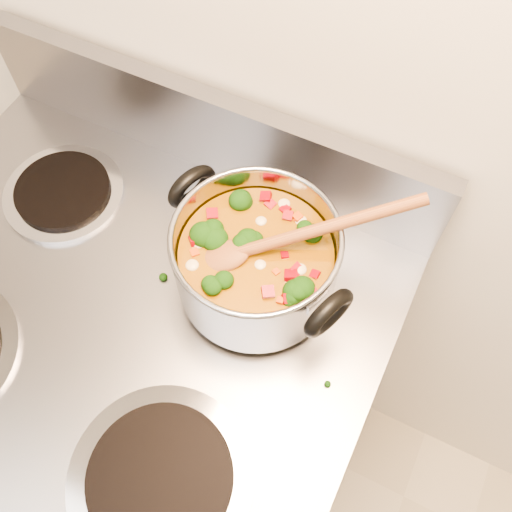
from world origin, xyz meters
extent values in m
cube|color=gray|center=(-0.05, 1.16, 0.46)|extent=(0.77, 0.67, 0.92)
cube|color=gray|center=(-0.05, 1.47, 1.00)|extent=(0.77, 0.03, 0.16)
cylinder|color=#A5A5AD|center=(0.13, 1.01, 0.92)|extent=(0.23, 0.23, 0.01)
cylinder|color=black|center=(0.13, 1.01, 0.93)|extent=(0.18, 0.18, 0.01)
cylinder|color=#A5A5AD|center=(-0.23, 1.31, 0.92)|extent=(0.19, 0.19, 0.01)
cylinder|color=black|center=(-0.23, 1.31, 0.93)|extent=(0.15, 0.15, 0.01)
cylinder|color=#A5A5AD|center=(0.13, 1.31, 0.92)|extent=(0.19, 0.19, 0.01)
cylinder|color=black|center=(0.13, 1.31, 0.93)|extent=(0.15, 0.15, 0.01)
cylinder|color=#9D9DA4|center=(0.12, 1.30, 1.00)|extent=(0.22, 0.22, 0.12)
torus|color=#9D9DA4|center=(0.12, 1.30, 1.06)|extent=(0.23, 0.23, 0.01)
cylinder|color=#82550B|center=(0.12, 1.30, 0.98)|extent=(0.21, 0.21, 0.08)
torus|color=black|center=(0.00, 1.35, 1.04)|extent=(0.05, 0.08, 0.08)
torus|color=black|center=(0.24, 1.26, 1.04)|extent=(0.05, 0.08, 0.08)
ellipsoid|color=black|center=(0.12, 1.34, 1.02)|extent=(0.04, 0.04, 0.03)
ellipsoid|color=black|center=(0.10, 1.30, 1.02)|extent=(0.04, 0.04, 0.03)
ellipsoid|color=black|center=(0.04, 1.30, 1.02)|extent=(0.04, 0.04, 0.03)
ellipsoid|color=black|center=(0.08, 1.22, 1.02)|extent=(0.04, 0.04, 0.03)
ellipsoid|color=black|center=(0.16, 1.31, 1.02)|extent=(0.04, 0.04, 0.03)
ellipsoid|color=black|center=(0.19, 1.25, 1.02)|extent=(0.04, 0.04, 0.03)
ellipsoid|color=black|center=(0.20, 1.31, 1.02)|extent=(0.04, 0.04, 0.03)
ellipsoid|color=#9C0513|center=(0.17, 1.29, 1.02)|extent=(0.01, 0.01, 0.01)
ellipsoid|color=#9C0513|center=(0.10, 1.27, 1.02)|extent=(0.01, 0.01, 0.01)
ellipsoid|color=#9C0513|center=(0.14, 1.25, 1.02)|extent=(0.01, 0.01, 0.01)
ellipsoid|color=#9C0513|center=(0.13, 1.28, 1.02)|extent=(0.01, 0.01, 0.01)
ellipsoid|color=#9C0513|center=(0.09, 1.30, 1.02)|extent=(0.01, 0.01, 0.01)
ellipsoid|color=#9C0513|center=(0.08, 1.32, 1.02)|extent=(0.01, 0.01, 0.01)
ellipsoid|color=#9C0513|center=(0.16, 1.29, 1.02)|extent=(0.01, 0.01, 0.01)
ellipsoid|color=#9C0513|center=(0.13, 1.37, 1.02)|extent=(0.01, 0.01, 0.01)
ellipsoid|color=#9C0513|center=(0.09, 1.37, 1.02)|extent=(0.01, 0.01, 0.01)
ellipsoid|color=#9C0513|center=(0.07, 1.27, 1.02)|extent=(0.01, 0.01, 0.01)
ellipsoid|color=#9C0513|center=(0.06, 1.33, 1.02)|extent=(0.01, 0.01, 0.01)
ellipsoid|color=#9C0513|center=(0.07, 1.26, 1.02)|extent=(0.01, 0.01, 0.01)
ellipsoid|color=#9C0513|center=(0.05, 1.26, 1.02)|extent=(0.01, 0.01, 0.01)
ellipsoid|color=#9C0513|center=(0.21, 1.30, 1.02)|extent=(0.01, 0.01, 0.01)
ellipsoid|color=#BC3C0A|center=(0.11, 1.38, 1.02)|extent=(0.01, 0.01, 0.01)
ellipsoid|color=#BC3C0A|center=(0.16, 1.34, 1.02)|extent=(0.01, 0.01, 0.01)
ellipsoid|color=#BC3C0A|center=(0.06, 1.36, 1.02)|extent=(0.01, 0.01, 0.01)
ellipsoid|color=#BC3C0A|center=(0.10, 1.28, 1.02)|extent=(0.01, 0.01, 0.01)
ellipsoid|color=#BC3C0A|center=(0.11, 1.25, 1.02)|extent=(0.01, 0.01, 0.01)
ellipsoid|color=#BC3C0A|center=(0.10, 1.29, 1.02)|extent=(0.01, 0.01, 0.01)
ellipsoid|color=#BC3C0A|center=(0.07, 1.31, 1.02)|extent=(0.01, 0.01, 0.01)
ellipsoid|color=#BC3C0A|center=(0.21, 1.32, 1.02)|extent=(0.01, 0.01, 0.01)
ellipsoid|color=#BC3C0A|center=(0.15, 1.35, 1.02)|extent=(0.01, 0.01, 0.01)
ellipsoid|color=#CFBA8E|center=(0.17, 1.23, 1.02)|extent=(0.02, 0.02, 0.01)
ellipsoid|color=#CFBA8E|center=(0.08, 1.32, 1.02)|extent=(0.02, 0.02, 0.01)
ellipsoid|color=#CFBA8E|center=(0.05, 1.25, 1.02)|extent=(0.02, 0.02, 0.01)
ellipsoid|color=#CFBA8E|center=(0.09, 1.29, 1.02)|extent=(0.02, 0.02, 0.01)
ellipsoid|color=#CFBA8E|center=(0.11, 1.33, 1.02)|extent=(0.02, 0.02, 0.01)
ellipsoid|color=#CFBA8E|center=(0.14, 1.37, 1.02)|extent=(0.02, 0.02, 0.01)
ellipsoid|color=#CFBA8E|center=(0.04, 1.33, 1.02)|extent=(0.02, 0.02, 0.01)
ellipsoid|color=#CFBA8E|center=(0.04, 1.29, 1.02)|extent=(0.02, 0.02, 0.01)
ellipsoid|color=#CFBA8E|center=(0.14, 1.31, 1.02)|extent=(0.02, 0.02, 0.01)
ellipsoid|color=brown|center=(0.08, 1.28, 1.02)|extent=(0.09, 0.08, 0.04)
cylinder|color=brown|center=(0.19, 1.35, 1.06)|extent=(0.23, 0.17, 0.09)
ellipsoid|color=black|center=(0.13, 1.13, 0.92)|extent=(0.01, 0.01, 0.01)
ellipsoid|color=black|center=(-0.05, 1.22, 0.92)|extent=(0.01, 0.01, 0.01)
ellipsoid|color=black|center=(0.23, 1.42, 0.92)|extent=(0.01, 0.01, 0.01)
camera|label=1|loc=(0.28, 0.97, 1.68)|focal=40.00mm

